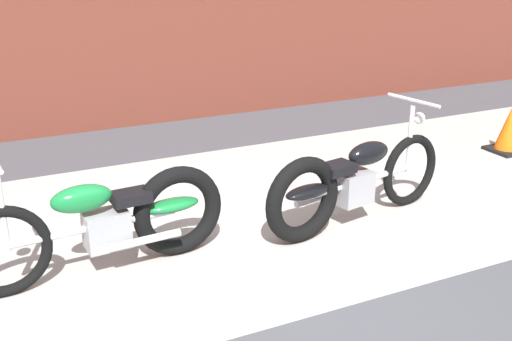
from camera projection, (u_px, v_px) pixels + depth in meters
ground_plane at (316, 315)px, 4.17m from camera, size 80.00×80.00×0.00m
sidewalk_slab at (216, 217)px, 5.65m from camera, size 36.00×3.50×0.01m
motorcycle_green at (116, 220)px, 4.63m from camera, size 2.01×0.58×1.03m
motorcycle_black at (347, 183)px, 5.34m from camera, size 1.99×0.64×1.03m
traffic_cone at (509, 131)px, 7.31m from camera, size 0.40×0.40×0.55m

